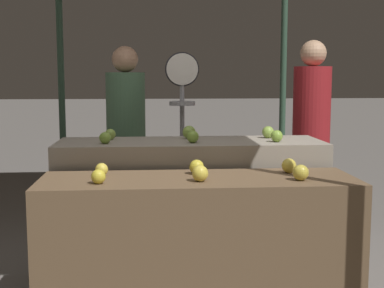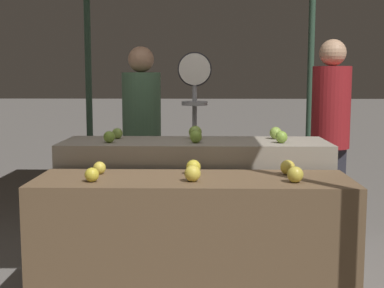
{
  "view_description": "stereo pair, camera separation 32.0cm",
  "coord_description": "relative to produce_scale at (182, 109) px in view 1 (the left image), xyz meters",
  "views": [
    {
      "loc": [
        -0.26,
        -2.87,
        1.39
      ],
      "look_at": [
        -0.01,
        0.3,
        0.98
      ],
      "focal_mm": 50.0,
      "sensor_mm": 36.0,
      "label": 1
    },
    {
      "loc": [
        0.06,
        -2.88,
        1.39
      ],
      "look_at": [
        -0.01,
        0.3,
        0.98
      ],
      "focal_mm": 50.0,
      "sensor_mm": 36.0,
      "label": 2
    }
  ],
  "objects": [
    {
      "name": "apple_back_3",
      "position": [
        -0.51,
        -0.55,
        -0.13
      ],
      "size": [
        0.07,
        0.07,
        0.07
      ],
      "primitive_type": "sphere",
      "color": "#8EB247",
      "rests_on": "display_counter_back"
    },
    {
      "name": "display_counter_back",
      "position": [
        0.01,
        -0.65,
        -0.65
      ],
      "size": [
        1.74,
        0.55,
        0.96
      ],
      "primitive_type": "cube",
      "color": "gray",
      "rests_on": "ground_plane"
    },
    {
      "name": "person_customer_left",
      "position": [
        1.14,
        0.37,
        -0.14
      ],
      "size": [
        0.41,
        0.41,
        1.69
      ],
      "rotation": [
        0.0,
        0.0,
        3.49
      ],
      "color": "#2D2D38",
      "rests_on": "ground_plane"
    },
    {
      "name": "apple_back_2",
      "position": [
        0.56,
        -0.76,
        -0.13
      ],
      "size": [
        0.08,
        0.08,
        0.08
      ],
      "primitive_type": "sphere",
      "color": "#84AD3D",
      "rests_on": "display_counter_back"
    },
    {
      "name": "apple_front_5",
      "position": [
        0.55,
        -1.14,
        -0.26
      ],
      "size": [
        0.08,
        0.08,
        0.08
      ],
      "primitive_type": "sphere",
      "color": "yellow",
      "rests_on": "display_counter_front"
    },
    {
      "name": "apple_front_0",
      "position": [
        -0.52,
        -1.37,
        -0.26
      ],
      "size": [
        0.08,
        0.08,
        0.08
      ],
      "primitive_type": "sphere",
      "color": "gold",
      "rests_on": "display_counter_front"
    },
    {
      "name": "apple_back_4",
      "position": [
        0.01,
        -0.54,
        -0.12
      ],
      "size": [
        0.09,
        0.09,
        0.09
      ],
      "primitive_type": "sphere",
      "color": "#8EB247",
      "rests_on": "display_counter_back"
    },
    {
      "name": "produce_scale",
      "position": [
        0.0,
        0.0,
        0.0
      ],
      "size": [
        0.26,
        0.2,
        1.57
      ],
      "color": "#99999E",
      "rests_on": "ground_plane"
    },
    {
      "name": "apple_front_1",
      "position": [
        0.02,
        -1.35,
        -0.26
      ],
      "size": [
        0.09,
        0.09,
        0.09
      ],
      "primitive_type": "sphere",
      "color": "yellow",
      "rests_on": "display_counter_front"
    },
    {
      "name": "apple_front_2",
      "position": [
        0.55,
        -1.37,
        -0.26
      ],
      "size": [
        0.09,
        0.09,
        0.09
      ],
      "primitive_type": "sphere",
      "color": "gold",
      "rests_on": "display_counter_front"
    },
    {
      "name": "person_vendor_at_scale",
      "position": [
        -0.45,
        0.31,
        -0.18
      ],
      "size": [
        0.37,
        0.37,
        1.63
      ],
      "rotation": [
        0.0,
        0.0,
        2.97
      ],
      "color": "#2D2D38",
      "rests_on": "ground_plane"
    },
    {
      "name": "apple_front_4",
      "position": [
        0.01,
        -1.14,
        -0.26
      ],
      "size": [
        0.08,
        0.08,
        0.08
      ],
      "primitive_type": "sphere",
      "color": "gold",
      "rests_on": "display_counter_front"
    },
    {
      "name": "apple_back_5",
      "position": [
        0.56,
        -0.54,
        -0.13
      ],
      "size": [
        0.08,
        0.08,
        0.08
      ],
      "primitive_type": "sphere",
      "color": "#8EB247",
      "rests_on": "display_counter_back"
    },
    {
      "name": "apple_front_3",
      "position": [
        -0.52,
        -1.15,
        -0.26
      ],
      "size": [
        0.07,
        0.07,
        0.07
      ],
      "primitive_type": "sphere",
      "color": "yellow",
      "rests_on": "display_counter_front"
    },
    {
      "name": "apple_back_0",
      "position": [
        -0.53,
        -0.77,
        -0.13
      ],
      "size": [
        0.07,
        0.07,
        0.07
      ],
      "primitive_type": "sphere",
      "color": "#84AD3D",
      "rests_on": "display_counter_back"
    },
    {
      "name": "display_counter_front",
      "position": [
        0.01,
        -1.25,
        -0.72
      ],
      "size": [
        1.74,
        0.55,
        0.83
      ],
      "primitive_type": "cube",
      "color": "brown",
      "rests_on": "ground_plane"
    },
    {
      "name": "apple_back_1",
      "position": [
        0.02,
        -0.76,
        -0.13
      ],
      "size": [
        0.08,
        0.08,
        0.08
      ],
      "primitive_type": "sphere",
      "color": "#84AD3D",
      "rests_on": "display_counter_back"
    }
  ]
}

